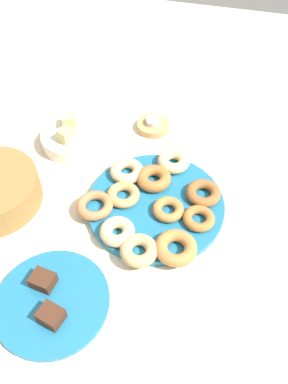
{
  "coord_description": "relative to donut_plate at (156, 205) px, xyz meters",
  "views": [
    {
      "loc": [
        -0.59,
        -0.13,
        0.75
      ],
      "look_at": [
        0.0,
        0.03,
        0.05
      ],
      "focal_mm": 35.68,
      "sensor_mm": 36.0,
      "label": 1
    }
  ],
  "objects": [
    {
      "name": "ground_plane",
      "position": [
        0.0,
        0.0,
        -0.01
      ],
      "size": [
        2.4,
        2.4,
        0.0
      ],
      "primitive_type": "plane",
      "color": "beige"
    },
    {
      "name": "donut_plate",
      "position": [
        0.0,
        0.0,
        0.0
      ],
      "size": [
        0.34,
        0.34,
        0.02
      ],
      "primitive_type": "cylinder",
      "color": "#1E6B93",
      "rests_on": "ground_plane"
    },
    {
      "name": "brownie_far",
      "position": [
        -0.28,
        0.17,
        0.02
      ],
      "size": [
        0.05,
        0.05,
        0.03
      ],
      "primitive_type": "cube",
      "rotation": [
        0.0,
        0.0,
        -0.12
      ],
      "color": "#472819",
      "rests_on": "cake_plate"
    },
    {
      "name": "candle_holder",
      "position": [
        0.29,
        0.08,
        0.0
      ],
      "size": [
        0.1,
        0.1,
        0.02
      ],
      "primitive_type": "cylinder",
      "color": "tan",
      "rests_on": "ground_plane"
    },
    {
      "name": "donut_9",
      "position": [
        -0.01,
        0.08,
        0.02
      ],
      "size": [
        0.11,
        0.11,
        0.02
      ],
      "primitive_type": "torus",
      "rotation": [
        0.0,
        0.0,
        5.9
      ],
      "color": "tan",
      "rests_on": "donut_plate"
    },
    {
      "name": "donut_8",
      "position": [
        0.07,
        0.1,
        0.02
      ],
      "size": [
        0.12,
        0.12,
        0.03
      ],
      "primitive_type": "torus",
      "rotation": [
        0.0,
        0.0,
        3.72
      ],
      "color": "#EABC84",
      "rests_on": "donut_plate"
    },
    {
      "name": "donut_4",
      "position": [
        0.05,
        -0.11,
        0.02
      ],
      "size": [
        0.12,
        0.12,
        0.03
      ],
      "primitive_type": "torus",
      "rotation": [
        0.0,
        0.0,
        0.92
      ],
      "color": "#995B2D",
      "rests_on": "donut_plate"
    },
    {
      "name": "cake_plate",
      "position": [
        -0.31,
        0.14,
        -0.0
      ],
      "size": [
        0.24,
        0.24,
        0.01
      ],
      "primitive_type": "cylinder",
      "color": "#1E6B93",
      "rests_on": "ground_plane"
    },
    {
      "name": "brownie_near",
      "position": [
        -0.34,
        0.13,
        0.02
      ],
      "size": [
        0.05,
        0.06,
        0.03
      ],
      "primitive_type": "cube",
      "rotation": [
        0.0,
        0.0,
        -0.24
      ],
      "color": "#472819",
      "rests_on": "cake_plate"
    },
    {
      "name": "donut_10",
      "position": [
        -0.13,
        -0.08,
        0.02
      ],
      "size": [
        0.13,
        0.13,
        0.03
      ],
      "primitive_type": "torus",
      "rotation": [
        0.0,
        0.0,
        5.17
      ],
      "color": "#BC7A3D",
      "rests_on": "donut_plate"
    },
    {
      "name": "melon_chunk_right",
      "position": [
        0.2,
        0.3,
        0.05
      ],
      "size": [
        0.05,
        0.05,
        0.04
      ],
      "primitive_type": "cube",
      "rotation": [
        0.0,
        0.0,
        0.33
      ],
      "color": "#DBD67A",
      "rests_on": "fruit_bowl"
    },
    {
      "name": "melon_chunk_left",
      "position": [
        0.14,
        0.29,
        0.05
      ],
      "size": [
        0.05,
        0.05,
        0.04
      ],
      "primitive_type": "cube",
      "rotation": [
        0.0,
        0.0,
        -0.43
      ],
      "color": "#DBD67A",
      "rests_on": "fruit_bowl"
    },
    {
      "name": "tealight",
      "position": [
        0.29,
        0.08,
        0.02
      ],
      "size": [
        0.04,
        0.04,
        0.01
      ],
      "primitive_type": "cylinder",
      "color": "silver",
      "rests_on": "candle_holder"
    },
    {
      "name": "donut_7",
      "position": [
        0.06,
        0.02,
        0.02
      ],
      "size": [
        0.11,
        0.11,
        0.03
      ],
      "primitive_type": "torus",
      "rotation": [
        0.0,
        0.0,
        2.85
      ],
      "color": "#AD6B33",
      "rests_on": "donut_plate"
    },
    {
      "name": "donut_0",
      "position": [
        -0.02,
        -0.04,
        0.02
      ],
      "size": [
        0.09,
        0.09,
        0.02
      ],
      "primitive_type": "torus",
      "rotation": [
        0.0,
        0.0,
        6.09
      ],
      "color": "#BC7A3D",
      "rests_on": "donut_plate"
    },
    {
      "name": "fruit_bowl",
      "position": [
        0.17,
        0.29,
        0.01
      ],
      "size": [
        0.17,
        0.17,
        0.04
      ],
      "primitive_type": "cylinder",
      "color": "silver",
      "rests_on": "ground_plane"
    },
    {
      "name": "donut_6",
      "position": [
        -0.15,
        -0.0,
        0.02
      ],
      "size": [
        0.1,
        0.1,
        0.03
      ],
      "primitive_type": "torus",
      "rotation": [
        0.0,
        0.0,
        1.43
      ],
      "color": "tan",
      "rests_on": "donut_plate"
    },
    {
      "name": "donut_1",
      "position": [
        -0.12,
        0.06,
        0.02
      ],
      "size": [
        0.1,
        0.1,
        0.03
      ],
      "primitive_type": "torus",
      "rotation": [
        0.0,
        0.0,
        2.9
      ],
      "color": "#EABC84",
      "rests_on": "donut_plate"
    },
    {
      "name": "donut_2",
      "position": [
        -0.03,
        -0.11,
        0.02
      ],
      "size": [
        0.08,
        0.08,
        0.02
      ],
      "primitive_type": "torus",
      "rotation": [
        0.0,
        0.0,
        6.26
      ],
      "color": "#AD6B33",
      "rests_on": "donut_plate"
    },
    {
      "name": "donut_5",
      "position": [
        0.14,
        -0.01,
        0.02
      ],
      "size": [
        0.09,
        0.09,
        0.03
      ],
      "primitive_type": "torus",
      "rotation": [
        0.0,
        0.0,
        4.69
      ],
      "color": "#EABC84",
      "rests_on": "donut_plate"
    },
    {
      "name": "donut_3",
      "position": [
        -0.06,
        0.14,
        0.02
      ],
      "size": [
        0.12,
        0.12,
        0.02
      ],
      "primitive_type": "torus",
      "rotation": [
        0.0,
        0.0,
        5.23
      ],
      "color": "#B27547",
      "rests_on": "donut_plate"
    }
  ]
}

